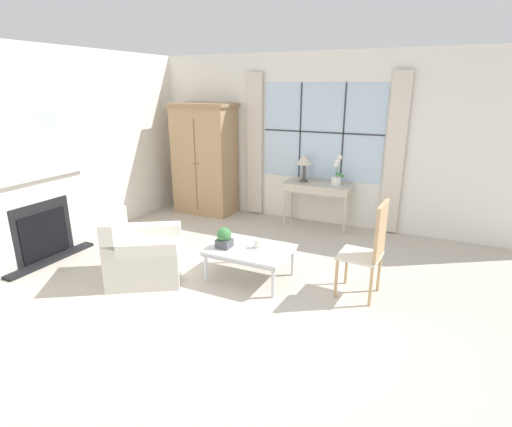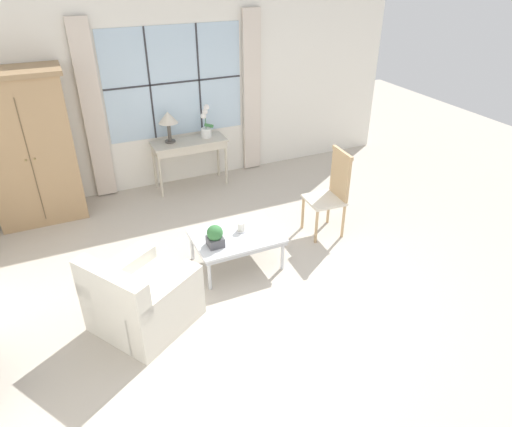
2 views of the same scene
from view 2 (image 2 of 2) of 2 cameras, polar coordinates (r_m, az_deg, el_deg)
ground_plane at (r=5.05m, az=0.81°, el=-9.20°), size 14.00×14.00×0.00m
wall_back_windowed at (r=7.00m, az=-10.06°, el=14.70°), size 7.20×0.14×2.80m
armoire at (r=6.57m, az=-26.51°, el=7.29°), size 1.15×0.66×1.99m
console_table at (r=6.97m, az=-8.34°, el=8.29°), size 1.11×0.44×0.74m
table_lamp at (r=6.82m, az=-10.95°, el=11.52°), size 0.28×0.28×0.46m
potted_orchid at (r=6.99m, az=-6.29°, el=10.93°), size 0.20×0.16×0.50m
armchair_upholstered at (r=4.58m, az=-14.08°, el=-10.49°), size 1.14×1.14×0.82m
side_chair_wooden at (r=5.77m, az=9.54°, el=3.07°), size 0.47×0.47×1.11m
coffee_table at (r=5.20m, az=-2.50°, el=-3.01°), size 0.98×0.72×0.41m
potted_plant_small at (r=4.93m, az=-5.15°, el=-2.81°), size 0.18×0.18×0.25m
pillar_candle at (r=5.20m, az=-1.86°, el=-1.73°), size 0.12×0.12×0.12m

